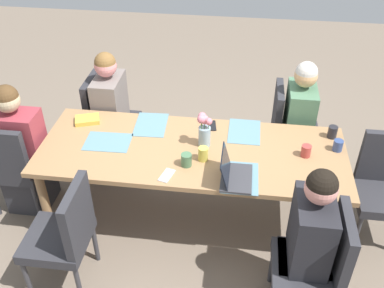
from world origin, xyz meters
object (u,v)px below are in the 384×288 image
person_far_left_near (297,129)px  coffee_mug_near_left (332,132)px  person_far_left_far (112,118)px  laptop_near_right_near (233,174)px  book_red_cover (87,120)px  chair_near_right_near (319,261)px  coffee_mug_centre_right (306,151)px  chair_near_right_far (65,232)px  person_head_left_left_mid (23,156)px  phone_black (212,126)px  chair_far_left_far (107,116)px  phone_silver (167,175)px  chair_far_left_near (288,127)px  coffee_mug_centre_left (203,154)px  person_near_right_near (307,250)px  coffee_mug_near_right (186,160)px  chair_head_left_left_mid (13,163)px  coffee_mug_far_left (338,145)px  dining_table (192,156)px  flower_vase (204,129)px

person_far_left_near → coffee_mug_near_left: (0.22, -0.42, 0.27)m
person_far_left_far → laptop_near_right_near: (1.20, -1.00, 0.26)m
coffee_mug_near_left → book_red_cover: (-2.03, -0.04, -0.03)m
chair_near_right_near → coffee_mug_centre_right: size_ratio=9.72×
chair_near_right_far → coffee_mug_near_left: chair_near_right_far is taller
person_head_left_left_mid → phone_black: (1.56, 0.33, 0.22)m
person_far_left_near → chair_near_right_far: (-1.67, -1.47, -0.03)m
chair_far_left_far → laptop_near_right_near: laptop_near_right_near is taller
phone_silver → chair_far_left_near: bearing=-24.0°
person_head_left_left_mid → coffee_mug_centre_left: person_head_left_left_mid is taller
person_near_right_near → coffee_mug_near_right: bearing=149.9°
book_red_cover → chair_head_left_left_mid: bearing=-169.0°
chair_head_left_left_mid → coffee_mug_near_right: size_ratio=9.04×
chair_head_left_left_mid → phone_black: (1.62, 0.40, 0.25)m
person_near_right_near → coffee_mug_far_left: person_near_right_near is taller
dining_table → coffee_mug_centre_left: (0.10, -0.12, 0.13)m
chair_far_left_near → book_red_cover: 1.83m
flower_vase → phone_silver: size_ratio=1.90×
chair_far_left_far → book_red_cover: 0.55m
chair_near_right_far → flower_vase: 1.26m
person_far_left_near → coffee_mug_centre_right: size_ratio=12.91×
flower_vase → coffee_mug_near_right: size_ratio=2.86×
chair_near_right_near → phone_silver: 1.18m
flower_vase → coffee_mug_near_right: flower_vase is taller
chair_far_left_near → phone_silver: size_ratio=6.00×
chair_far_left_near → person_far_left_far: 1.67m
flower_vase → coffee_mug_centre_right: size_ratio=3.07×
person_far_left_near → coffee_mug_far_left: 0.69m
dining_table → phone_black: size_ratio=15.93×
dining_table → coffee_mug_far_left: 1.13m
chair_near_right_far → laptop_near_right_near: laptop_near_right_near is taller
dining_table → person_head_left_left_mid: 1.45m
chair_head_left_left_mid → laptop_near_right_near: (1.84, -0.25, 0.29)m
dining_table → coffee_mug_centre_left: bearing=-50.1°
person_head_left_left_mid → laptop_near_right_near: (1.78, -0.33, 0.26)m
person_far_left_near → coffee_mug_far_left: size_ratio=13.35×
chair_near_right_far → coffee_mug_centre_left: chair_near_right_far is taller
dining_table → phone_silver: bearing=-112.0°
book_red_cover → phone_black: 1.06m
chair_head_left_left_mid → person_head_left_left_mid: (0.06, 0.07, 0.03)m
flower_vase → person_head_left_left_mid: bearing=-177.9°
chair_far_left_near → chair_near_right_near: 1.56m
chair_near_right_near → chair_near_right_far: bearing=179.1°
laptop_near_right_near → phone_silver: size_ratio=2.13×
chair_far_left_near → person_near_right_near: (0.05, -1.50, 0.03)m
chair_near_right_near → person_near_right_near: (-0.07, 0.06, 0.03)m
coffee_mug_near_right → chair_near_right_far: bearing=-145.2°
chair_far_left_near → chair_head_left_left_mid: size_ratio=1.00×
laptop_near_right_near → dining_table: bearing=136.8°
person_head_left_left_mid → flower_vase: size_ratio=4.20×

